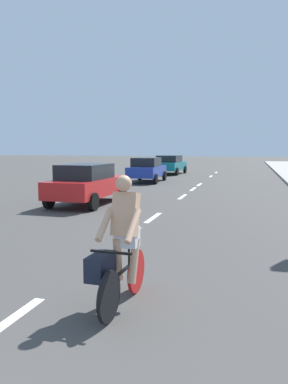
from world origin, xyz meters
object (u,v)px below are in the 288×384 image
parked_car_blue (147,169)px  parked_car_teal (170,164)px  parked_car_red (87,183)px  cyclist (119,248)px

parked_car_blue → parked_car_teal: size_ratio=0.89×
parked_car_blue → parked_car_red: bearing=-89.5°
parked_car_teal → parked_car_blue: bearing=-86.5°
cyclist → parked_car_teal: bearing=-77.5°
parked_car_red → parked_car_teal: same height
cyclist → parked_car_red: bearing=-61.2°
parked_car_blue → parked_car_teal: same height
parked_car_red → parked_car_blue: 10.10m
cyclist → parked_car_red: size_ratio=0.43×
parked_car_red → parked_car_teal: size_ratio=0.91×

